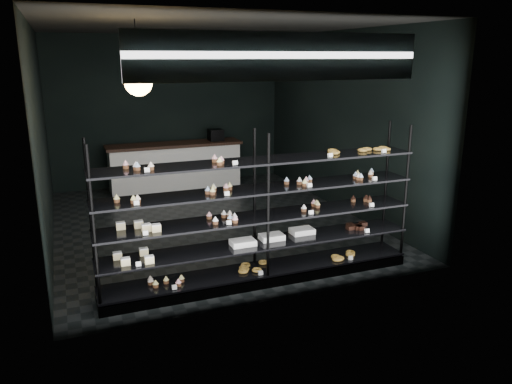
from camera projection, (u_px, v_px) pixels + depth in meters
room at (207, 129)px, 8.13m from camera, size 5.01×6.01×3.20m
display_shelf at (259, 234)px, 6.17m from camera, size 4.00×0.50×1.91m
signage at (282, 56)px, 5.20m from camera, size 3.30×0.05×0.50m
pendant_lamp at (138, 82)px, 6.06m from camera, size 0.34×0.34×0.90m
service_counter at (176, 165)px, 10.66m from camera, size 2.84×0.65×1.23m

